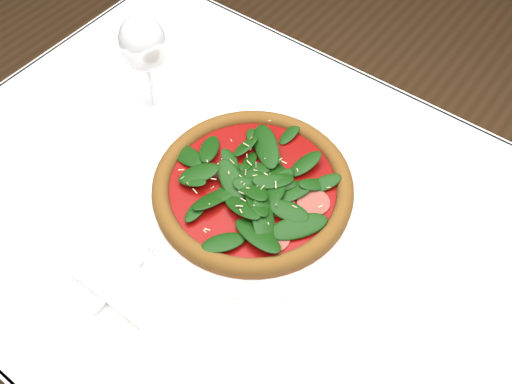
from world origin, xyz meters
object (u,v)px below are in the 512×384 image
Objects in this scene: pizza at (253,185)px; wine_glass at (143,46)px; plate at (253,193)px; napkin at (120,284)px.

wine_glass is at bearing 168.43° from pizza.
plate is 1.91× the size of wine_glass.
plate is at bearing 77.17° from napkin.
plate is 0.25m from napkin.
pizza reaches higher than plate.
plate is 0.30m from wine_glass.
plate is 0.02m from pizza.
pizza is 2.65× the size of napkin.
pizza reaches higher than napkin.
pizza is 0.29m from wine_glass.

